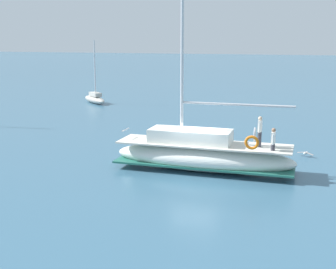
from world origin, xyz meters
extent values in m
plane|color=#38607A|center=(0.00, 0.00, 0.00)|extent=(400.00, 400.00, 0.00)
ellipsoid|color=white|center=(0.23, -0.27, 0.70)|extent=(3.01, 9.73, 1.40)
cube|color=#236656|center=(0.23, -0.27, 0.39)|extent=(3.02, 9.54, 0.10)
cube|color=beige|center=(0.23, -0.27, 1.44)|extent=(2.79, 9.24, 0.08)
cube|color=white|center=(0.19, 0.45, 1.83)|extent=(1.95, 4.42, 0.70)
cylinder|color=silver|center=(0.16, 0.93, 6.84)|extent=(0.16, 0.16, 10.71)
cylinder|color=#B7B7BC|center=(0.34, -1.94, 3.60)|extent=(0.49, 5.76, 0.12)
cylinder|color=silver|center=(-0.05, 4.14, 1.95)|extent=(0.90, 0.12, 0.06)
torus|color=orange|center=(-0.77, -2.98, 1.95)|extent=(0.18, 0.71, 0.70)
cylinder|color=#33333D|center=(0.42, -3.14, 1.88)|extent=(0.20, 0.20, 0.80)
cube|color=white|center=(0.42, -3.14, 2.56)|extent=(0.33, 0.22, 0.56)
sphere|color=beige|center=(0.42, -3.14, 2.95)|extent=(0.20, 0.20, 0.20)
cylinder|color=white|center=(0.20, -3.16, 2.51)|extent=(0.09, 0.09, 0.50)
cylinder|color=white|center=(0.64, -3.13, 2.51)|extent=(0.09, 0.09, 0.50)
cylinder|color=#33333D|center=(-0.08, -3.90, 1.66)|extent=(0.20, 0.20, 0.35)
cube|color=white|center=(-0.08, -3.90, 2.11)|extent=(0.33, 0.22, 0.56)
sphere|color=#9E7051|center=(-0.08, -3.90, 2.50)|extent=(0.20, 0.20, 0.20)
cylinder|color=white|center=(-0.30, -3.91, 2.06)|extent=(0.09, 0.09, 0.50)
cylinder|color=white|center=(0.14, -3.88, 2.06)|extent=(0.09, 0.09, 0.50)
torus|color=silver|center=(0.40, -2.90, 2.10)|extent=(0.76, 0.11, 0.76)
ellipsoid|color=#B7B2A8|center=(21.25, 18.43, 0.40)|extent=(3.94, 4.56, 0.79)
cube|color=#B7B2A8|center=(21.10, 18.24, 0.99)|extent=(1.80, 2.00, 0.40)
cylinder|color=silver|center=(21.02, 18.14, 3.79)|extent=(0.13, 0.13, 5.99)
ellipsoid|color=silver|center=(5.17, -5.10, 0.21)|extent=(0.40, 0.30, 0.16)
sphere|color=silver|center=(5.35, -5.17, 0.24)|extent=(0.11, 0.11, 0.11)
cone|color=gold|center=(5.40, -5.19, 0.23)|extent=(0.08, 0.06, 0.04)
cube|color=#9E9993|center=(5.26, -4.87, 0.23)|extent=(0.31, 0.52, 0.13)
cube|color=#9E9993|center=(5.08, -5.34, 0.23)|extent=(0.31, 0.52, 0.13)
camera|label=1|loc=(-22.12, -6.84, 6.79)|focal=48.57mm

